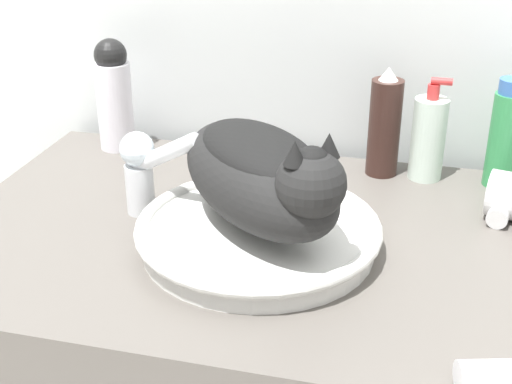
{
  "coord_description": "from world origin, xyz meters",
  "views": [
    {
      "loc": [
        0.2,
        -0.59,
        1.35
      ],
      "look_at": [
        -0.01,
        0.25,
        0.93
      ],
      "focal_mm": 50.0,
      "sensor_mm": 36.0,
      "label": 1
    }
  ],
  "objects_px": {
    "cat": "(263,173)",
    "lotion_bottle_white": "(114,95)",
    "soap_pump_bottle": "(428,138)",
    "hairspray_can_black": "(385,126)",
    "faucet": "(144,166)",
    "shampoo_bottle_tall": "(506,135)"
  },
  "relations": [
    {
      "from": "faucet",
      "to": "lotion_bottle_white",
      "type": "xyz_separation_m",
      "value": [
        -0.16,
        0.24,
        0.02
      ]
    },
    {
      "from": "shampoo_bottle_tall",
      "to": "hairspray_can_black",
      "type": "bearing_deg",
      "value": 180.0
    },
    {
      "from": "cat",
      "to": "faucet",
      "type": "height_order",
      "value": "cat"
    },
    {
      "from": "soap_pump_bottle",
      "to": "lotion_bottle_white",
      "type": "distance_m",
      "value": 0.57
    },
    {
      "from": "cat",
      "to": "soap_pump_bottle",
      "type": "bearing_deg",
      "value": 101.41
    },
    {
      "from": "cat",
      "to": "lotion_bottle_white",
      "type": "xyz_separation_m",
      "value": [
        -0.36,
        0.31,
        -0.02
      ]
    },
    {
      "from": "shampoo_bottle_tall",
      "to": "hairspray_can_black",
      "type": "height_order",
      "value": "hairspray_can_black"
    },
    {
      "from": "shampoo_bottle_tall",
      "to": "lotion_bottle_white",
      "type": "height_order",
      "value": "lotion_bottle_white"
    },
    {
      "from": "lotion_bottle_white",
      "to": "faucet",
      "type": "bearing_deg",
      "value": -57.32
    },
    {
      "from": "lotion_bottle_white",
      "to": "hairspray_can_black",
      "type": "distance_m",
      "value": 0.5
    },
    {
      "from": "shampoo_bottle_tall",
      "to": "faucet",
      "type": "bearing_deg",
      "value": -155.66
    },
    {
      "from": "cat",
      "to": "soap_pump_bottle",
      "type": "height_order",
      "value": "cat"
    },
    {
      "from": "cat",
      "to": "faucet",
      "type": "distance_m",
      "value": 0.22
    },
    {
      "from": "faucet",
      "to": "soap_pump_bottle",
      "type": "bearing_deg",
      "value": 47.82
    },
    {
      "from": "cat",
      "to": "shampoo_bottle_tall",
      "type": "xyz_separation_m",
      "value": [
        0.34,
        0.31,
        -0.03
      ]
    },
    {
      "from": "shampoo_bottle_tall",
      "to": "lotion_bottle_white",
      "type": "bearing_deg",
      "value": 180.0
    },
    {
      "from": "soap_pump_bottle",
      "to": "hairspray_can_black",
      "type": "xyz_separation_m",
      "value": [
        -0.07,
        0.0,
        0.01
      ]
    },
    {
      "from": "cat",
      "to": "lotion_bottle_white",
      "type": "height_order",
      "value": "cat"
    },
    {
      "from": "cat",
      "to": "shampoo_bottle_tall",
      "type": "height_order",
      "value": "cat"
    },
    {
      "from": "lotion_bottle_white",
      "to": "hairspray_can_black",
      "type": "bearing_deg",
      "value": 0.0
    },
    {
      "from": "cat",
      "to": "hairspray_can_black",
      "type": "relative_size",
      "value": 1.87
    },
    {
      "from": "faucet",
      "to": "hairspray_can_black",
      "type": "distance_m",
      "value": 0.42
    }
  ]
}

